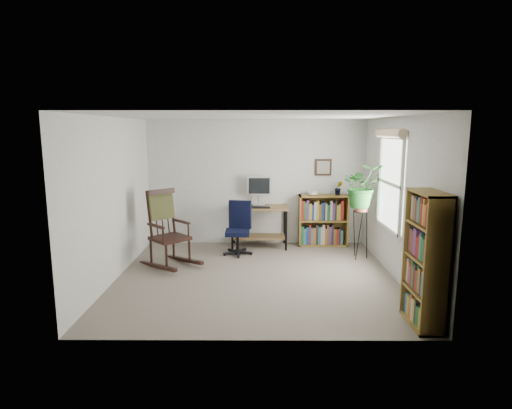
{
  "coord_description": "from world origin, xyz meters",
  "views": [
    {
      "loc": [
        0.03,
        -6.23,
        2.22
      ],
      "look_at": [
        0.0,
        0.4,
        1.05
      ],
      "focal_mm": 30.0,
      "sensor_mm": 36.0,
      "label": 1
    }
  ],
  "objects_px": {
    "desk": "(259,227)",
    "tall_bookshelf": "(426,260)",
    "low_bookshelf": "(323,220)",
    "office_chair": "(237,228)",
    "rocking_chair": "(170,228)"
  },
  "relations": [
    {
      "from": "desk",
      "to": "tall_bookshelf",
      "type": "relative_size",
      "value": 0.7
    },
    {
      "from": "office_chair",
      "to": "tall_bookshelf",
      "type": "xyz_separation_m",
      "value": [
        2.25,
        -2.78,
        0.29
      ]
    },
    {
      "from": "office_chair",
      "to": "tall_bookshelf",
      "type": "relative_size",
      "value": 0.63
    },
    {
      "from": "office_chair",
      "to": "low_bookshelf",
      "type": "distance_m",
      "value": 1.74
    },
    {
      "from": "desk",
      "to": "office_chair",
      "type": "distance_m",
      "value": 0.65
    },
    {
      "from": "office_chair",
      "to": "tall_bookshelf",
      "type": "distance_m",
      "value": 3.59
    },
    {
      "from": "desk",
      "to": "office_chair",
      "type": "bearing_deg",
      "value": -126.97
    },
    {
      "from": "rocking_chair",
      "to": "tall_bookshelf",
      "type": "relative_size",
      "value": 0.82
    },
    {
      "from": "rocking_chair",
      "to": "low_bookshelf",
      "type": "bearing_deg",
      "value": -19.3
    },
    {
      "from": "office_chair",
      "to": "low_bookshelf",
      "type": "height_order",
      "value": "low_bookshelf"
    },
    {
      "from": "office_chair",
      "to": "low_bookshelf",
      "type": "xyz_separation_m",
      "value": [
        1.62,
        0.64,
        0.01
      ]
    },
    {
      "from": "desk",
      "to": "rocking_chair",
      "type": "height_order",
      "value": "rocking_chair"
    },
    {
      "from": "low_bookshelf",
      "to": "office_chair",
      "type": "bearing_deg",
      "value": -158.58
    },
    {
      "from": "rocking_chair",
      "to": "low_bookshelf",
      "type": "height_order",
      "value": "rocking_chair"
    },
    {
      "from": "desk",
      "to": "office_chair",
      "type": "xyz_separation_m",
      "value": [
        -0.39,
        -0.52,
        0.09
      ]
    }
  ]
}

